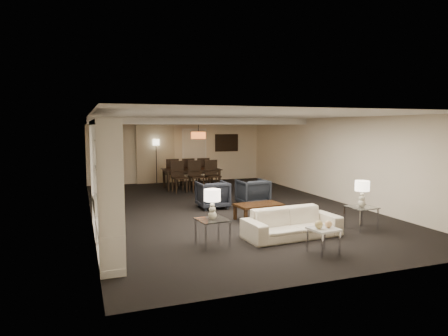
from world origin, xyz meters
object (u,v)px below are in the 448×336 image
chair_nm (196,176)px  chair_fl (171,173)px  side_table_left (212,232)px  floor_lamp (156,162)px  table_lamp_left (212,204)px  vase_blue (108,195)px  chair_fm (187,172)px  chair_fr (202,172)px  coffee_table (259,212)px  floor_speaker (113,195)px  vase_amber (106,162)px  side_table_right (361,218)px  table_lamp_right (362,194)px  dining_table (191,179)px  armchair_left (213,195)px  pendant_light (198,135)px  armchair_right (253,192)px  chair_nr (213,175)px  sofa (292,223)px  television (104,185)px  marble_table (323,241)px  chair_nl (179,177)px

chair_nm → chair_fl: 1.43m
side_table_left → floor_lamp: 8.51m
table_lamp_left → vase_blue: 1.96m
chair_fm → chair_fr: size_ratio=1.00×
chair_fm → chair_fr: 0.60m
coffee_table → chair_fr: bearing=86.5°
floor_speaker → table_lamp_left: bearing=-62.5°
vase_amber → floor_lamp: 8.95m
side_table_right → vase_amber: (-5.29, -0.12, 1.40)m
chair_fl → table_lamp_right: bearing=105.9°
vase_blue → dining_table: 7.97m
table_lamp_left → floor_lamp: 8.49m
table_lamp_left → dining_table: (1.46, 6.80, -0.44)m
chair_fr → armchair_left: bearing=80.8°
floor_speaker → chair_fr: floor_speaker is taller
coffee_table → floor_speaker: size_ratio=0.97×
pendant_light → table_lamp_right: pendant_light is taller
side_table_left → table_lamp_left: 0.54m
side_table_right → dining_table: size_ratio=0.27×
table_lamp_left → chair_fl: (0.86, 7.45, -0.26)m
armchair_right → vase_blue: (-4.19, -3.69, 0.78)m
side_table_left → chair_nr: chair_nr is taller
chair_nr → vase_blue: bearing=-123.3°
sofa → television: (-3.56, 1.40, 0.76)m
pendant_light → vase_blue: pendant_light is taller
vase_blue → chair_fl: size_ratio=0.17×
pendant_light → table_lamp_left: size_ratio=0.92×
side_table_left → vase_amber: 2.35m
armchair_left → chair_nr: 3.01m
chair_fr → marble_table: bearing=91.4°
table_lamp_left → television: 2.34m
sofa → chair_nm: 6.16m
dining_table → chair_fr: size_ratio=1.92×
pendant_light → television: pendant_light is taller
table_lamp_left → coffee_table: bearing=43.3°
floor_speaker → chair_nr: floor_speaker is taller
sofa → television: television is taller
marble_table → television: (-3.56, 2.50, 0.83)m
pendant_light → chair_nr: size_ratio=0.49×
chair_nl → chair_fr: (1.20, 1.30, 0.00)m
pendant_light → vase_amber: pendant_light is taller
side_table_left → chair_nl: bearing=82.0°
chair_nr → chair_fr: size_ratio=1.00×
vase_amber → chair_nr: (3.95, 6.27, -1.12)m
sofa → floor_lamp: (-1.19, 8.47, 0.58)m
side_table_left → floor_speaker: size_ratio=0.48×
armchair_left → chair_nm: chair_nm is taller
table_lamp_right → vase_amber: vase_amber is taller
dining_table → chair_fm: chair_fm is taller
sofa → chair_nr: chair_nr is taller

